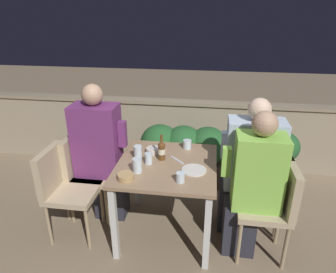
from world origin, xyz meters
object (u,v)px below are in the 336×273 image
Objects in this scene: chair_left_far at (84,166)px; person_green_blouse at (252,186)px; person_blue_shirt at (248,168)px; chair_right_far at (269,181)px; chair_left_near at (63,184)px; chair_right_near at (275,200)px; potted_plant at (280,159)px; beer_bottle at (162,150)px; person_purple_stripe at (101,154)px.

person_green_blouse is (1.55, -0.31, 0.12)m from chair_left_far.
chair_left_far is 0.66× the size of person_blue_shirt.
chair_right_far is at bearing 0.00° from person_blue_shirt.
person_green_blouse is at bearing 0.54° from chair_left_near.
chair_right_near is 1.07× the size of potted_plant.
beer_bottle is (-0.76, -0.09, 0.17)m from person_blue_shirt.
chair_left_near is 3.68× the size of beer_bottle.
person_purple_stripe is at bearing 168.90° from beer_bottle.
chair_right_far reaches higher than potted_plant.
chair_left_near is 1.64m from person_blue_shirt.
chair_left_far is at bearing 180.00° from person_purple_stripe.
person_purple_stripe is (0.25, 0.33, 0.15)m from chair_left_near.
chair_right_near is at bearing -103.41° from potted_plant.
potted_plant is at bearing 29.07° from beer_bottle.
beer_bottle is at bearing -172.89° from person_blue_shirt.
beer_bottle is at bearing 13.81° from chair_left_near.
chair_left_near is 0.66× the size of person_blue_shirt.
person_blue_shirt is at bearing 123.67° from chair_right_near.
person_green_blouse is 0.80m from beer_bottle.
chair_right_near is 0.36m from person_blue_shirt.
person_purple_stripe is 1.56m from chair_right_far.
person_blue_shirt is (1.36, -0.02, -0.04)m from person_purple_stripe.
person_blue_shirt is 0.69m from potted_plant.
person_green_blouse is (-0.19, 0.00, 0.12)m from chair_right_near.
person_blue_shirt is at bearing -0.84° from chair_left_far.
chair_right_near reaches higher than potted_plant.
person_blue_shirt reaches higher than chair_left_near.
person_blue_shirt is at bearing -125.60° from potted_plant.
person_green_blouse is at bearing -115.04° from potted_plant.
person_blue_shirt reaches higher than chair_right_far.
chair_left_far is (0.06, 0.33, 0.00)m from chair_left_near.
chair_right_near is at bearing -10.12° from chair_left_far.
chair_left_near is 1.80m from chair_right_near.
person_blue_shirt is at bearing -0.96° from person_purple_stripe.
chair_right_far is at bearing -0.75° from chair_left_far.
potted_plant is (0.39, 0.83, -0.16)m from person_green_blouse.
person_green_blouse is at bearing -123.26° from chair_right_far.
person_purple_stripe reaches higher than person_blue_shirt.
person_purple_stripe reaches higher than chair_right_far.
beer_bottle is at bearing -8.49° from chair_left_far.
person_blue_shirt is at bearing 7.11° from beer_bottle.
person_purple_stripe is at bearing 168.68° from chair_right_near.
chair_left_near is 0.33m from chair_left_far.
person_purple_stripe is (0.19, 0.00, 0.15)m from chair_left_far.
beer_bottle is (0.85, 0.21, 0.29)m from chair_left_near.
beer_bottle is at bearing -11.10° from person_purple_stripe.
chair_right_near is 3.68× the size of beer_bottle.
chair_left_near is at bearing -157.00° from potted_plant.
chair_left_near is at bearing -166.19° from beer_bottle.
person_purple_stripe is 1.59× the size of chair_right_near.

